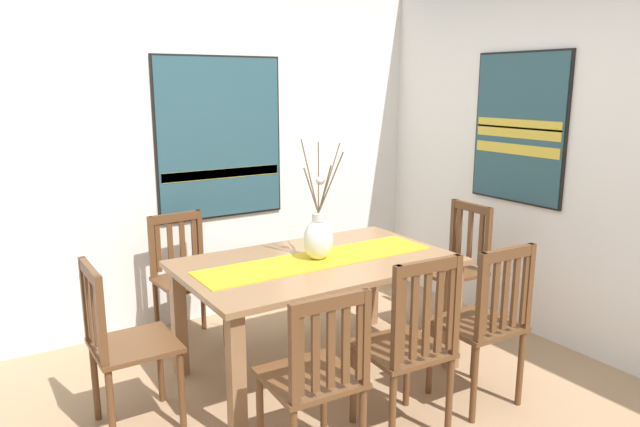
# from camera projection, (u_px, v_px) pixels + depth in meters

# --- Properties ---
(ground_plane) EXTENTS (6.40, 6.40, 0.03)m
(ground_plane) POSITION_uv_depth(u_px,v_px,m) (349.00, 420.00, 3.26)
(ground_plane) COLOR #A37F5B
(wall_back) EXTENTS (6.40, 0.12, 2.70)m
(wall_back) POSITION_uv_depth(u_px,v_px,m) (211.00, 145.00, 4.50)
(wall_back) COLOR silver
(wall_back) RESTS_ON ground_plane
(wall_side) EXTENTS (0.12, 6.40, 2.70)m
(wall_side) POSITION_uv_depth(u_px,v_px,m) (577.00, 154.00, 3.94)
(wall_side) COLOR silver
(wall_side) RESTS_ON ground_plane
(dining_table) EXTENTS (1.67, 1.01, 0.74)m
(dining_table) POSITION_uv_depth(u_px,v_px,m) (317.00, 276.00, 3.65)
(dining_table) COLOR #8E6642
(dining_table) RESTS_ON ground_plane
(table_runner) EXTENTS (1.54, 0.36, 0.01)m
(table_runner) POSITION_uv_depth(u_px,v_px,m) (317.00, 259.00, 3.63)
(table_runner) COLOR gold
(table_runner) RESTS_ON dining_table
(centerpiece_vase) EXTENTS (0.27, 0.17, 0.74)m
(centerpiece_vase) POSITION_uv_depth(u_px,v_px,m) (319.00, 237.00, 3.61)
(centerpiece_vase) COLOR silver
(centerpiece_vase) RESTS_ON dining_table
(chair_0) EXTENTS (0.42, 0.42, 0.93)m
(chair_0) POSITION_uv_depth(u_px,v_px,m) (124.00, 343.00, 3.06)
(chair_0) COLOR brown
(chair_0) RESTS_ON ground_plane
(chair_1) EXTENTS (0.44, 0.44, 0.96)m
(chair_1) POSITION_uv_depth(u_px,v_px,m) (485.00, 321.00, 3.29)
(chair_1) COLOR brown
(chair_1) RESTS_ON ground_plane
(chair_2) EXTENTS (0.45, 0.45, 1.00)m
(chair_2) POSITION_uv_depth(u_px,v_px,m) (410.00, 344.00, 2.98)
(chair_2) COLOR brown
(chair_2) RESTS_ON ground_plane
(chair_3) EXTENTS (0.44, 0.44, 0.95)m
(chair_3) POSITION_uv_depth(u_px,v_px,m) (455.00, 266.00, 4.33)
(chair_3) COLOR brown
(chair_3) RESTS_ON ground_plane
(chair_4) EXTENTS (0.45, 0.45, 0.92)m
(chair_4) POSITION_uv_depth(u_px,v_px,m) (185.00, 276.00, 4.13)
(chair_4) COLOR brown
(chair_4) RESTS_ON ground_plane
(chair_5) EXTENTS (0.44, 0.44, 0.93)m
(chair_5) POSITION_uv_depth(u_px,v_px,m) (316.00, 377.00, 2.69)
(chair_5) COLOR brown
(chair_5) RESTS_ON ground_plane
(painting_on_back_wall) EXTENTS (1.01, 0.05, 1.22)m
(painting_on_back_wall) POSITION_uv_depth(u_px,v_px,m) (220.00, 139.00, 4.46)
(painting_on_back_wall) COLOR black
(painting_on_side_wall) EXTENTS (0.05, 0.80, 1.08)m
(painting_on_side_wall) POSITION_uv_depth(u_px,v_px,m) (519.00, 128.00, 4.23)
(painting_on_side_wall) COLOR black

